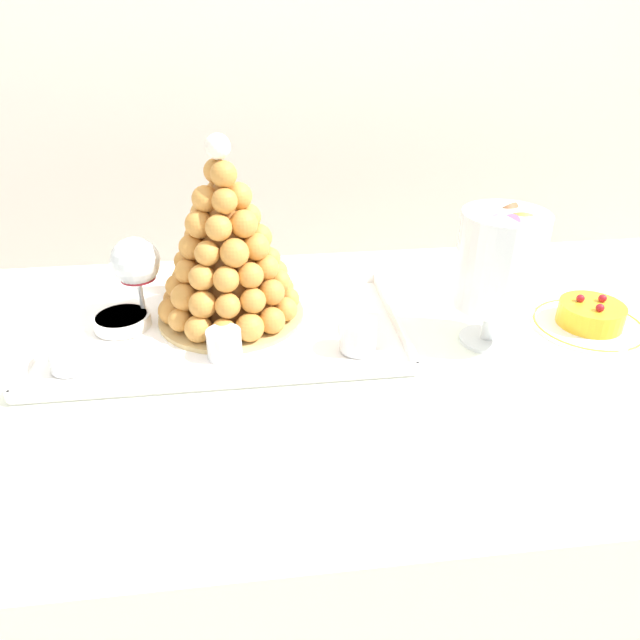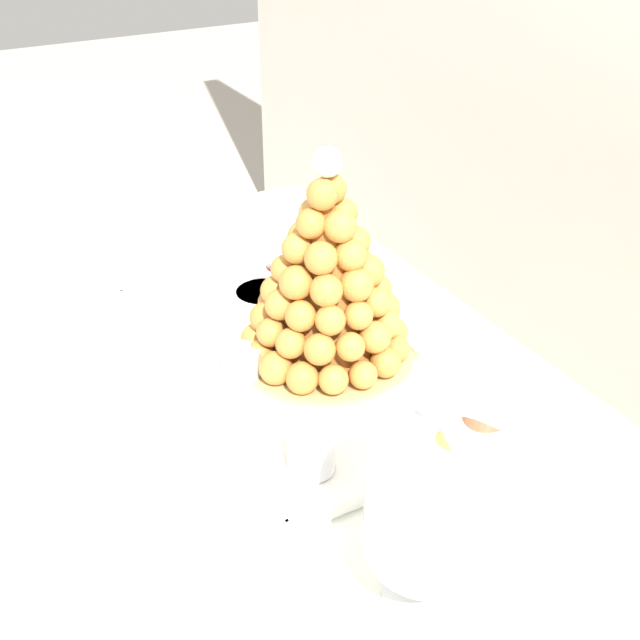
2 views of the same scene
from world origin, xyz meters
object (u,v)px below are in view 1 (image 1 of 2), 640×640
at_px(croquembouche, 227,253).
at_px(wine_glass, 136,265).
at_px(macaron_goblet, 500,261).
at_px(serving_tray, 224,332).
at_px(dessert_cup_centre, 358,336).
at_px(fruit_tart_plate, 590,319).
at_px(creme_brulee_ramekin, 122,320).
at_px(dessert_cup_mid_left, 224,345).
at_px(dessert_cup_left, 69,355).

bearing_deg(croquembouche, wine_glass, 175.79).
xyz_separation_m(croquembouche, macaron_goblet, (0.42, -0.12, 0.02)).
height_order(serving_tray, dessert_cup_centre, dessert_cup_centre).
bearing_deg(fruit_tart_plate, croquembouche, 170.86).
height_order(macaron_goblet, wine_glass, macaron_goblet).
distance_m(dessert_cup_centre, creme_brulee_ramekin, 0.41).
bearing_deg(dessert_cup_centre, serving_tray, 158.32).
height_order(croquembouche, dessert_cup_mid_left, croquembouche).
distance_m(dessert_cup_mid_left, dessert_cup_centre, 0.21).
bearing_deg(dessert_cup_mid_left, croquembouche, 85.83).
xyz_separation_m(serving_tray, fruit_tart_plate, (0.63, -0.05, 0.01)).
bearing_deg(wine_glass, dessert_cup_centre, -22.30).
distance_m(croquembouche, fruit_tart_plate, 0.63).
bearing_deg(macaron_goblet, croquembouche, 163.79).
bearing_deg(dessert_cup_mid_left, dessert_cup_left, -179.11).
bearing_deg(dessert_cup_centre, croquembouche, 146.39).
bearing_deg(dessert_cup_left, dessert_cup_centre, -0.18).
bearing_deg(croquembouche, macaron_goblet, -16.21).
xyz_separation_m(croquembouche, dessert_cup_left, (-0.24, -0.13, -0.10)).
relative_size(croquembouche, fruit_tart_plate, 1.66).
height_order(serving_tray, macaron_goblet, macaron_goblet).
height_order(dessert_cup_mid_left, fruit_tart_plate, fruit_tart_plate).
distance_m(dessert_cup_mid_left, wine_glass, 0.22).
height_order(croquembouche, wine_glass, croquembouche).
relative_size(serving_tray, wine_glass, 3.79).
height_order(croquembouche, dessert_cup_centre, croquembouche).
distance_m(serving_tray, dessert_cup_mid_left, 0.08).
bearing_deg(dessert_cup_mid_left, wine_glass, 135.57).
height_order(dessert_cup_left, dessert_cup_centre, same).
xyz_separation_m(creme_brulee_ramekin, wine_glass, (0.03, 0.02, 0.09)).
xyz_separation_m(croquembouche, fruit_tart_plate, (0.62, -0.10, -0.11)).
height_order(serving_tray, croquembouche, croquembouche).
relative_size(serving_tray, croquembouche, 1.90).
height_order(serving_tray, fruit_tart_plate, fruit_tart_plate).
xyz_separation_m(dessert_cup_left, dessert_cup_mid_left, (0.23, 0.00, -0.00)).
bearing_deg(creme_brulee_ramekin, wine_glass, 34.87).
xyz_separation_m(macaron_goblet, wine_glass, (-0.58, 0.13, -0.03)).
xyz_separation_m(dessert_cup_left, fruit_tart_plate, (0.86, 0.03, -0.02)).
height_order(dessert_cup_mid_left, macaron_goblet, macaron_goblet).
relative_size(dessert_cup_left, dessert_cup_centre, 1.03).
bearing_deg(dessert_cup_mid_left, fruit_tart_plate, 2.74).
distance_m(croquembouche, creme_brulee_ramekin, 0.22).
bearing_deg(wine_glass, macaron_goblet, -13.13).
bearing_deg(serving_tray, wine_glass, 156.73).
bearing_deg(macaron_goblet, serving_tray, 170.30).
height_order(serving_tray, wine_glass, wine_glass).
height_order(croquembouche, dessert_cup_left, croquembouche).
relative_size(serving_tray, creme_brulee_ramekin, 6.27).
xyz_separation_m(dessert_cup_left, macaron_goblet, (0.67, 0.01, 0.11)).
bearing_deg(creme_brulee_ramekin, fruit_tart_plate, -6.18).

